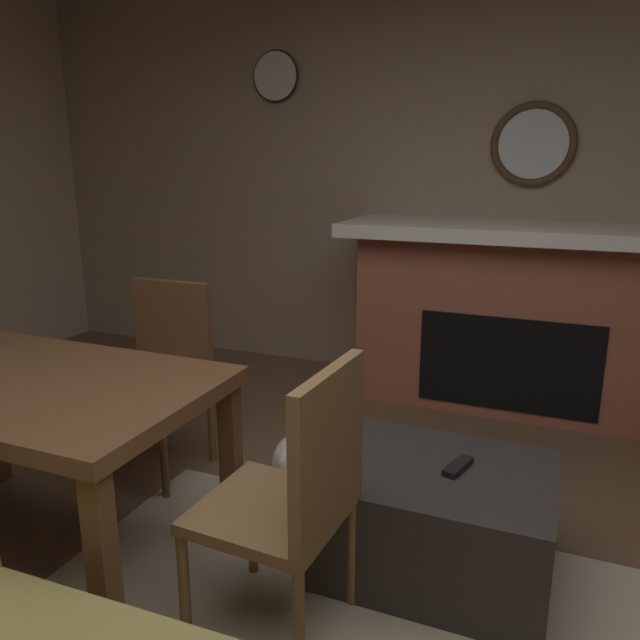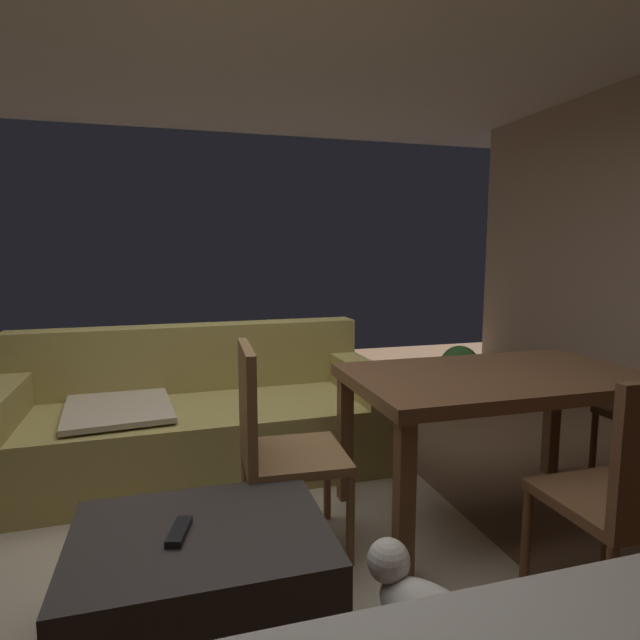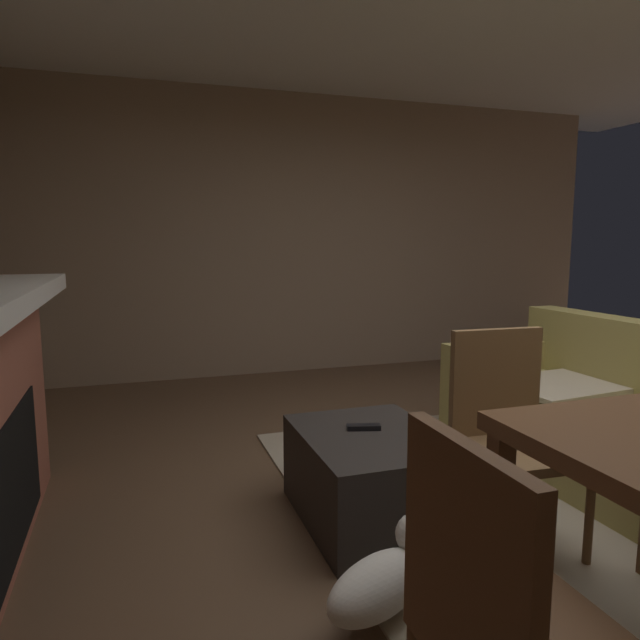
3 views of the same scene
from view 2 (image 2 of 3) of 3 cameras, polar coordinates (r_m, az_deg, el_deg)
The scene contains 10 objects.
floor at distance 2.75m, azimuth -8.03°, elevation -21.31°, with size 8.22×8.22×0.00m, color brown.
area_rug at distance 2.70m, azimuth -13.62°, elevation -21.86°, with size 2.60×2.00×0.01m, color tan.
couch at distance 3.31m, azimuth -13.39°, elevation -10.62°, with size 2.23×0.98×0.85m.
ottoman_coffee_table at distance 1.97m, azimuth -12.77°, elevation -26.95°, with size 0.83×0.64×0.42m, color #2D2826.
tv_remote at distance 1.85m, azimuth -15.22°, elevation -21.51°, with size 0.05×0.16×0.02m, color black.
dining_table at distance 2.69m, azimuth 18.76°, elevation -7.30°, with size 1.42×0.84×0.74m.
dining_chair_west at distance 2.31m, azimuth -5.18°, elevation -12.73°, with size 0.46×0.46×0.93m.
dining_chair_south at distance 2.15m, azimuth 31.48°, elevation -15.45°, with size 0.44×0.44×0.93m.
potted_plant at distance 4.79m, azimuth 15.08°, elevation -5.39°, with size 0.36×0.36×0.49m.
small_dog at distance 1.96m, azimuth 11.85°, elevation -28.85°, with size 0.38×0.51×0.29m.
Camera 2 is at (-0.31, -2.38, 1.33)m, focal length 29.14 mm.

